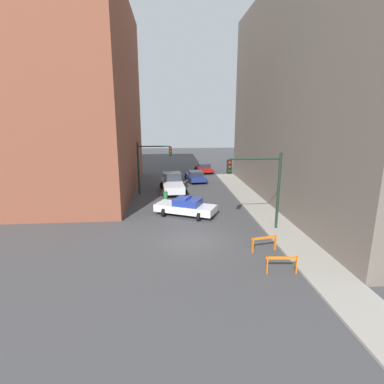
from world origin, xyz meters
name	(u,v)px	position (x,y,z in m)	size (l,w,h in m)	color
ground_plane	(193,240)	(0.00, 0.00, 0.00)	(120.00, 120.00, 0.00)	#424244
sidewalk_right	(288,236)	(6.20, 0.00, 0.06)	(2.40, 44.00, 0.12)	#9E998E
building_corner_left	(59,98)	(-12.00, 14.00, 9.39)	(14.00, 20.00, 18.77)	brown
building_right	(342,95)	(13.40, 8.00, 9.37)	(12.00, 28.00, 18.75)	#6B6056
traffic_light_near	(262,180)	(4.73, 1.45, 3.53)	(3.64, 0.35, 5.20)	black
traffic_light_far	(149,161)	(-3.30, 12.27, 3.40)	(3.44, 0.35, 5.20)	black
police_car	(186,207)	(-0.12, 5.00, 0.72)	(5.04, 3.71, 1.52)	white
white_truck	(173,183)	(-1.01, 12.92, 0.91)	(2.83, 5.50, 1.90)	silver
parked_car_near	(196,176)	(1.84, 17.96, 0.67)	(2.56, 4.46, 1.31)	navy
parked_car_mid	(204,168)	(3.59, 24.12, 0.67)	(2.47, 4.41, 1.31)	maroon
pedestrian_crossing	(166,199)	(-1.72, 7.06, 0.86)	(0.45, 0.45, 1.66)	#382D23
barrier_front	(282,262)	(4.03, -4.46, 0.62)	(1.60, 0.29, 0.90)	orange
barrier_mid	(264,241)	(3.97, -1.91, 0.62)	(1.58, 0.44, 0.90)	orange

